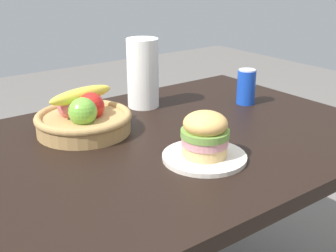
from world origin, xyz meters
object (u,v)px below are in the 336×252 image
(plate, at_px, (204,157))
(sandwich, at_px, (205,134))
(paper_towel_roll, at_px, (143,73))
(soda_can, at_px, (246,87))
(fruit_basket, at_px, (83,118))

(plate, relative_size, sandwich, 1.75)
(sandwich, xyz_separation_m, paper_towel_roll, (0.12, 0.47, 0.05))
(paper_towel_roll, bearing_deg, soda_can, -31.87)
(fruit_basket, height_order, paper_towel_roll, paper_towel_roll)
(sandwich, xyz_separation_m, fruit_basket, (-0.17, 0.36, -0.02))
(fruit_basket, relative_size, paper_towel_roll, 1.21)
(sandwich, bearing_deg, plate, 180.00)
(fruit_basket, distance_m, paper_towel_roll, 0.31)
(plate, distance_m, sandwich, 0.07)
(paper_towel_roll, bearing_deg, plate, -104.29)
(fruit_basket, bearing_deg, soda_can, -8.67)
(soda_can, bearing_deg, fruit_basket, 171.33)
(sandwich, relative_size, soda_can, 1.00)
(sandwich, bearing_deg, paper_towel_roll, 75.71)
(paper_towel_roll, bearing_deg, sandwich, -104.29)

